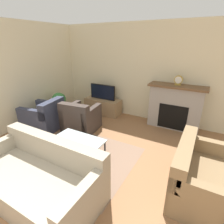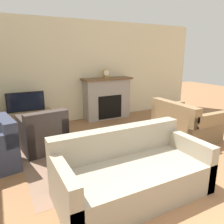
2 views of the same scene
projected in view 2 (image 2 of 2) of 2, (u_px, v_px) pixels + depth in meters
name	position (u px, v px, depth m)	size (l,w,h in m)	color
wall_back	(68.00, 72.00, 5.82)	(8.27, 0.06, 2.70)	beige
area_rug	(93.00, 161.00, 3.82)	(2.24, 1.80, 0.00)	#896B56
fireplace	(107.00, 97.00, 6.26)	(1.43, 0.49, 1.17)	#9E9993
tv_stand	(28.00, 121.00, 5.29)	(1.15, 0.47, 0.49)	#997A56
tv	(26.00, 102.00, 5.16)	(0.85, 0.06, 0.46)	black
couch_sectional	(131.00, 173.00, 2.90)	(1.99, 0.99, 0.82)	#9E937F
couch_loveseat	(184.00, 124.00, 4.89)	(0.92, 1.28, 0.82)	#8C704C
armchair_accent	(43.00, 135.00, 4.22)	(0.87, 0.92, 0.82)	#3D332D
coffee_table	(93.00, 143.00, 3.72)	(1.04, 0.60, 0.38)	#333338
mantel_clock	(106.00, 73.00, 6.08)	(0.21, 0.07, 0.24)	#B79338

